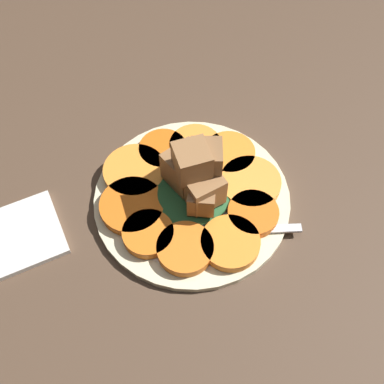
% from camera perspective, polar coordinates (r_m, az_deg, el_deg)
% --- Properties ---
extents(table_slab, '(1.20, 1.20, 0.02)m').
position_cam_1_polar(table_slab, '(0.66, 0.00, -1.45)').
color(table_slab, '#4C3828').
rests_on(table_slab, ground).
extents(plate, '(0.26, 0.26, 0.01)m').
position_cam_1_polar(plate, '(0.65, 0.00, -0.76)').
color(plate, beige).
rests_on(plate, table_slab).
extents(carrot_slice_0, '(0.07, 0.07, 0.01)m').
position_cam_1_polar(carrot_slice_0, '(0.60, 4.56, -6.03)').
color(carrot_slice_0, orange).
rests_on(carrot_slice_0, plate).
extents(carrot_slice_1, '(0.07, 0.07, 0.01)m').
position_cam_1_polar(carrot_slice_1, '(0.62, 7.25, -2.56)').
color(carrot_slice_1, orange).
rests_on(carrot_slice_1, plate).
extents(carrot_slice_2, '(0.08, 0.08, 0.01)m').
position_cam_1_polar(carrot_slice_2, '(0.65, 6.93, 1.09)').
color(carrot_slice_2, orange).
rests_on(carrot_slice_2, plate).
extents(carrot_slice_3, '(0.07, 0.07, 0.01)m').
position_cam_1_polar(carrot_slice_3, '(0.67, 4.43, 4.54)').
color(carrot_slice_3, orange).
rests_on(carrot_slice_3, plate).
extents(carrot_slice_4, '(0.07, 0.07, 0.01)m').
position_cam_1_polar(carrot_slice_4, '(0.68, 0.40, 5.39)').
color(carrot_slice_4, orange).
rests_on(carrot_slice_4, plate).
extents(carrot_slice_5, '(0.07, 0.07, 0.01)m').
position_cam_1_polar(carrot_slice_5, '(0.68, -3.45, 4.97)').
color(carrot_slice_5, '#D76215').
rests_on(carrot_slice_5, plate).
extents(carrot_slice_6, '(0.09, 0.09, 0.01)m').
position_cam_1_polar(carrot_slice_6, '(0.66, -6.80, 2.44)').
color(carrot_slice_6, orange).
rests_on(carrot_slice_6, plate).
extents(carrot_slice_7, '(0.08, 0.08, 0.01)m').
position_cam_1_polar(carrot_slice_7, '(0.63, -7.12, -1.64)').
color(carrot_slice_7, orange).
rests_on(carrot_slice_7, plate).
extents(carrot_slice_8, '(0.07, 0.07, 0.01)m').
position_cam_1_polar(carrot_slice_8, '(0.61, -5.22, -4.94)').
color(carrot_slice_8, orange).
rests_on(carrot_slice_8, plate).
extents(carrot_slice_9, '(0.07, 0.07, 0.01)m').
position_cam_1_polar(carrot_slice_9, '(0.60, -0.82, -6.71)').
color(carrot_slice_9, orange).
rests_on(carrot_slice_9, plate).
extents(center_pile, '(0.11, 0.10, 0.10)m').
position_cam_1_polar(center_pile, '(0.61, 0.28, 1.44)').
color(center_pile, '#235128').
rests_on(center_pile, plate).
extents(fork, '(0.18, 0.09, 0.00)m').
position_cam_1_polar(fork, '(0.61, 3.70, -4.63)').
color(fork, silver).
rests_on(fork, plate).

